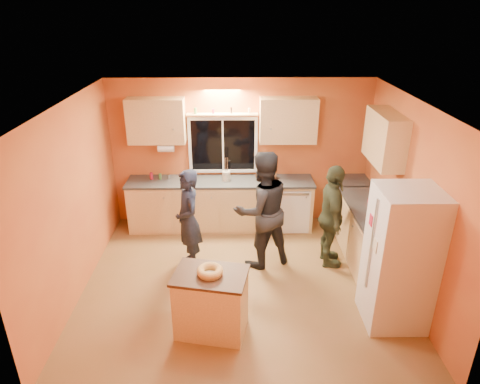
{
  "coord_description": "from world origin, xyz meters",
  "views": [
    {
      "loc": [
        -0.1,
        -5.15,
        3.73
      ],
      "look_at": [
        -0.03,
        0.4,
        1.26
      ],
      "focal_mm": 32.0,
      "sensor_mm": 36.0,
      "label": 1
    }
  ],
  "objects_px": {
    "island": "(211,302)",
    "person_center": "(262,210)",
    "person_left": "(188,220)",
    "refrigerator": "(400,259)",
    "person_right": "(332,217)"
  },
  "relations": [
    {
      "from": "person_left",
      "to": "person_right",
      "type": "relative_size",
      "value": 0.97
    },
    {
      "from": "island",
      "to": "person_center",
      "type": "distance_m",
      "value": 1.73
    },
    {
      "from": "person_left",
      "to": "island",
      "type": "bearing_deg",
      "value": -5.03
    },
    {
      "from": "person_left",
      "to": "person_right",
      "type": "height_order",
      "value": "person_right"
    },
    {
      "from": "person_left",
      "to": "person_center",
      "type": "height_order",
      "value": "person_center"
    },
    {
      "from": "refrigerator",
      "to": "person_right",
      "type": "height_order",
      "value": "refrigerator"
    },
    {
      "from": "person_right",
      "to": "refrigerator",
      "type": "bearing_deg",
      "value": -155.11
    },
    {
      "from": "refrigerator",
      "to": "person_right",
      "type": "xyz_separation_m",
      "value": [
        -0.55,
        1.29,
        -0.09
      ]
    },
    {
      "from": "person_center",
      "to": "person_right",
      "type": "height_order",
      "value": "person_center"
    },
    {
      "from": "island",
      "to": "person_left",
      "type": "xyz_separation_m",
      "value": [
        -0.4,
        1.44,
        0.36
      ]
    },
    {
      "from": "person_center",
      "to": "person_right",
      "type": "xyz_separation_m",
      "value": [
        1.04,
        -0.03,
        -0.11
      ]
    },
    {
      "from": "refrigerator",
      "to": "island",
      "type": "height_order",
      "value": "refrigerator"
    },
    {
      "from": "island",
      "to": "person_center",
      "type": "relative_size",
      "value": 0.52
    },
    {
      "from": "island",
      "to": "person_right",
      "type": "height_order",
      "value": "person_right"
    },
    {
      "from": "refrigerator",
      "to": "person_left",
      "type": "distance_m",
      "value": 2.96
    }
  ]
}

